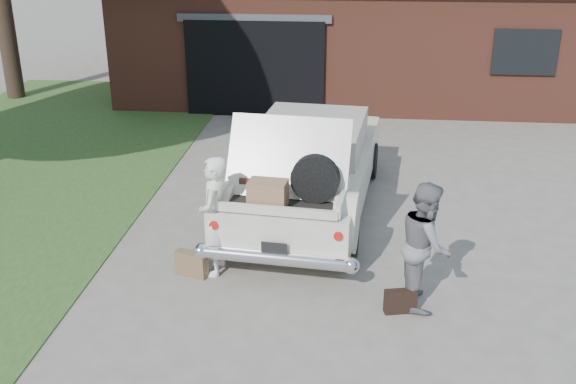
{
  "coord_description": "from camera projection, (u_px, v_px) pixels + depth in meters",
  "views": [
    {
      "loc": [
        0.78,
        -7.29,
        4.34
      ],
      "look_at": [
        0.0,
        0.6,
        1.1
      ],
      "focal_mm": 42.0,
      "sensor_mm": 36.0,
      "label": 1
    }
  ],
  "objects": [
    {
      "name": "woman_left",
      "position": [
        214.0,
        216.0,
        8.6
      ],
      "size": [
        0.39,
        0.59,
        1.6
      ],
      "primitive_type": "imported",
      "rotation": [
        0.0,
        0.0,
        -1.59
      ],
      "color": "white",
      "rests_on": "ground"
    },
    {
      "name": "ground",
      "position": [
        283.0,
        291.0,
        8.43
      ],
      "size": [
        90.0,
        90.0,
        0.0
      ],
      "primitive_type": "plane",
      "color": "gray",
      "rests_on": "ground"
    },
    {
      "name": "suitcase_left",
      "position": [
        192.0,
        264.0,
        8.74
      ],
      "size": [
        0.45,
        0.27,
        0.33
      ],
      "primitive_type": "cube",
      "rotation": [
        0.0,
        0.0,
        -0.33
      ],
      "color": "brown",
      "rests_on": "ground"
    },
    {
      "name": "suitcase_right",
      "position": [
        400.0,
        301.0,
        7.93
      ],
      "size": [
        0.4,
        0.2,
        0.29
      ],
      "primitive_type": "cube",
      "rotation": [
        0.0,
        0.0,
        0.21
      ],
      "color": "black",
      "rests_on": "ground"
    },
    {
      "name": "woman_right",
      "position": [
        425.0,
        244.0,
        7.91
      ],
      "size": [
        0.61,
        0.77,
        1.55
      ],
      "primitive_type": "imported",
      "rotation": [
        0.0,
        0.0,
        1.61
      ],
      "color": "slate",
      "rests_on": "ground"
    },
    {
      "name": "house",
      "position": [
        363.0,
        23.0,
        18.28
      ],
      "size": [
        12.8,
        7.8,
        3.3
      ],
      "color": "brown",
      "rests_on": "ground"
    },
    {
      "name": "sedan",
      "position": [
        308.0,
        168.0,
        10.48
      ],
      "size": [
        2.39,
        5.12,
        1.91
      ],
      "rotation": [
        0.0,
        0.0,
        -0.1
      ],
      "color": "white",
      "rests_on": "ground"
    }
  ]
}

